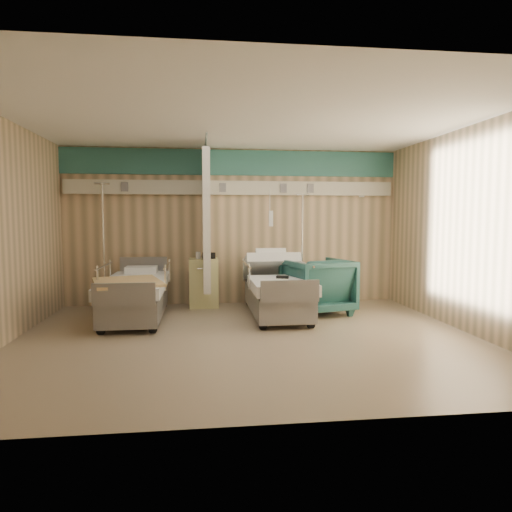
{
  "coord_description": "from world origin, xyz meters",
  "views": [
    {
      "loc": [
        -0.61,
        -5.8,
        1.57
      ],
      "look_at": [
        0.18,
        0.6,
        1.02
      ],
      "focal_mm": 32.0,
      "sensor_mm": 36.0,
      "label": 1
    }
  ],
  "objects_px": {
    "bed_right": "(277,296)",
    "bedside_cabinet": "(204,283)",
    "bed_left": "(136,299)",
    "iv_stand_right": "(302,282)",
    "iv_stand_left": "(105,283)",
    "visitor_armchair": "(317,286)"
  },
  "relations": [
    {
      "from": "bed_left",
      "to": "iv_stand_left",
      "type": "distance_m",
      "value": 1.19
    },
    {
      "from": "bed_right",
      "to": "visitor_armchair",
      "type": "height_order",
      "value": "visitor_armchair"
    },
    {
      "from": "bed_left",
      "to": "iv_stand_right",
      "type": "relative_size",
      "value": 1.09
    },
    {
      "from": "bedside_cabinet",
      "to": "iv_stand_left",
      "type": "distance_m",
      "value": 1.71
    },
    {
      "from": "bedside_cabinet",
      "to": "visitor_armchair",
      "type": "xyz_separation_m",
      "value": [
        1.84,
        -0.8,
        0.03
      ]
    },
    {
      "from": "iv_stand_left",
      "to": "bed_left",
      "type": "bearing_deg",
      "value": -56.25
    },
    {
      "from": "visitor_armchair",
      "to": "iv_stand_right",
      "type": "xyz_separation_m",
      "value": [
        -0.08,
        0.78,
        -0.05
      ]
    },
    {
      "from": "bedside_cabinet",
      "to": "iv_stand_left",
      "type": "height_order",
      "value": "iv_stand_left"
    },
    {
      "from": "iv_stand_left",
      "to": "bedside_cabinet",
      "type": "bearing_deg",
      "value": -2.69
    },
    {
      "from": "bed_right",
      "to": "bedside_cabinet",
      "type": "height_order",
      "value": "bedside_cabinet"
    },
    {
      "from": "bedside_cabinet",
      "to": "bed_left",
      "type": "bearing_deg",
      "value": -139.4
    },
    {
      "from": "bed_right",
      "to": "bed_left",
      "type": "bearing_deg",
      "value": 180.0
    },
    {
      "from": "bedside_cabinet",
      "to": "iv_stand_left",
      "type": "xyz_separation_m",
      "value": [
        -1.7,
        0.08,
        0.02
      ]
    },
    {
      "from": "bedside_cabinet",
      "to": "iv_stand_left",
      "type": "relative_size",
      "value": 0.39
    },
    {
      "from": "bed_right",
      "to": "iv_stand_left",
      "type": "height_order",
      "value": "iv_stand_left"
    },
    {
      "from": "bed_left",
      "to": "iv_stand_right",
      "type": "distance_m",
      "value": 2.94
    },
    {
      "from": "visitor_armchair",
      "to": "iv_stand_right",
      "type": "distance_m",
      "value": 0.79
    },
    {
      "from": "bed_left",
      "to": "iv_stand_right",
      "type": "xyz_separation_m",
      "value": [
        2.81,
        0.88,
        0.09
      ]
    },
    {
      "from": "bed_right",
      "to": "bed_left",
      "type": "xyz_separation_m",
      "value": [
        -2.2,
        0.0,
        0.0
      ]
    },
    {
      "from": "iv_stand_left",
      "to": "iv_stand_right",
      "type": "bearing_deg",
      "value": -1.62
    },
    {
      "from": "bedside_cabinet",
      "to": "iv_stand_right",
      "type": "xyz_separation_m",
      "value": [
        1.76,
        -0.02,
        -0.02
      ]
    },
    {
      "from": "bed_right",
      "to": "iv_stand_left",
      "type": "xyz_separation_m",
      "value": [
        -2.85,
        0.98,
        0.13
      ]
    }
  ]
}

